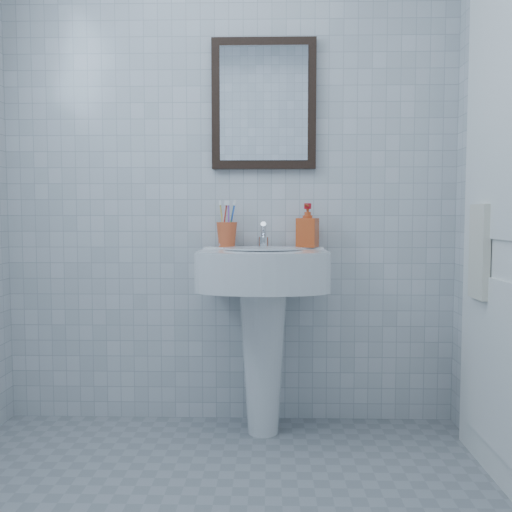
{
  "coord_description": "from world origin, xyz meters",
  "views": [
    {
      "loc": [
        0.2,
        -1.59,
        1.01
      ],
      "look_at": [
        0.14,
        0.86,
        0.84
      ],
      "focal_mm": 40.0,
      "sensor_mm": 36.0,
      "label": 1
    }
  ],
  "objects": [
    {
      "name": "wall_back",
      "position": [
        0.0,
        1.2,
        1.25
      ],
      "size": [
        2.2,
        0.02,
        2.5
      ],
      "primitive_type": "cube",
      "color": "silver",
      "rests_on": "ground"
    },
    {
      "name": "faucet",
      "position": [
        0.17,
        1.09,
        0.91
      ],
      "size": [
        0.05,
        0.11,
        0.12
      ],
      "color": "silver",
      "rests_on": "washbasin"
    },
    {
      "name": "bathroom_door",
      "position": [
        1.08,
        0.55,
        1.0
      ],
      "size": [
        0.04,
        0.8,
        2.0
      ],
      "primitive_type": "cube",
      "color": "silver",
      "rests_on": "ground"
    },
    {
      "name": "toothbrush_cup",
      "position": [
        -0.01,
        1.11,
        0.92
      ],
      "size": [
        0.13,
        0.13,
        0.12
      ],
      "primitive_type": null,
      "rotation": [
        0.0,
        0.0,
        0.41
      ],
      "color": "#DB542B",
      "rests_on": "washbasin"
    },
    {
      "name": "hand_towel",
      "position": [
        1.04,
        0.71,
        0.87
      ],
      "size": [
        0.03,
        0.16,
        0.38
      ],
      "primitive_type": "cube",
      "color": "silver",
      "rests_on": "towel_ring"
    },
    {
      "name": "washbasin",
      "position": [
        0.17,
        0.99,
        0.59
      ],
      "size": [
        0.57,
        0.42,
        0.87
      ],
      "color": "white",
      "rests_on": "ground"
    },
    {
      "name": "soap_dispenser",
      "position": [
        0.38,
        1.1,
        0.97
      ],
      "size": [
        0.12,
        0.12,
        0.2
      ],
      "primitive_type": "imported",
      "rotation": [
        0.0,
        0.0,
        -0.32
      ],
      "color": "red",
      "rests_on": "washbasin"
    },
    {
      "name": "towel_ring",
      "position": [
        1.06,
        0.71,
        1.05
      ],
      "size": [
        0.01,
        0.18,
        0.18
      ],
      "primitive_type": "torus",
      "rotation": [
        0.0,
        1.57,
        0.0
      ],
      "color": "silver",
      "rests_on": "wall_right"
    },
    {
      "name": "wall_mirror",
      "position": [
        0.17,
        1.18,
        1.55
      ],
      "size": [
        0.5,
        0.04,
        0.62
      ],
      "color": "black",
      "rests_on": "wall_back"
    }
  ]
}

